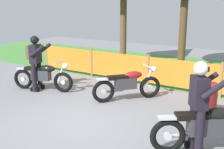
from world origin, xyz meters
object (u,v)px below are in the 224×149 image
motorcycle_third (128,84)px  oil_drum (204,102)px  motorcycle_lead (208,127)px  motorcycle_trailing (43,76)px  rider_lead (199,104)px  rider_trailing (35,60)px

motorcycle_third → oil_drum: 2.17m
motorcycle_lead → motorcycle_trailing: motorcycle_lead is taller
oil_drum → motorcycle_trailing: bearing=-175.9°
rider_lead → oil_drum: 1.64m
motorcycle_third → rider_trailing: (-2.85, -0.68, 0.49)m
rider_lead → oil_drum: (-0.29, 1.54, -0.48)m
rider_trailing → oil_drum: bearing=-12.4°
motorcycle_lead → oil_drum: 1.49m
motorcycle_lead → oil_drum: motorcycle_lead is taller
motorcycle_lead → rider_lead: 0.48m
motorcycle_trailing → oil_drum: (4.79, 0.34, -0.02)m
motorcycle_lead → oil_drum: bearing=71.8°
motorcycle_trailing → motorcycle_third: motorcycle_third is taller
motorcycle_trailing → oil_drum: size_ratio=2.20×
motorcycle_lead → motorcycle_trailing: (-5.24, 1.08, -0.02)m
motorcycle_lead → rider_lead: bearing=-179.4°
motorcycle_lead → motorcycle_trailing: size_ratio=0.90×
rider_trailing → oil_drum: rider_trailing is taller
motorcycle_third → motorcycle_lead: bearing=-82.6°
motorcycle_third → rider_lead: (2.44, -1.82, 0.46)m
motorcycle_lead → motorcycle_third: size_ratio=1.10×
motorcycle_lead → rider_trailing: size_ratio=1.04×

